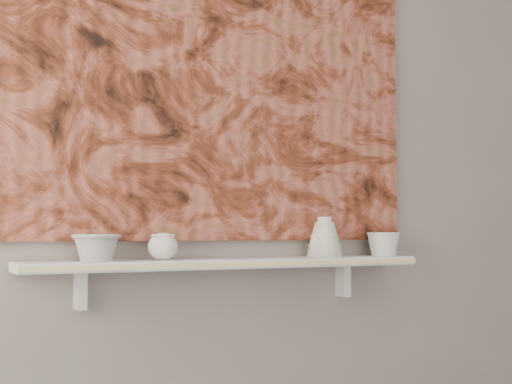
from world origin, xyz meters
TOP-DOWN VIEW (x-y plane):
  - wall_back at (0.00, 1.60)m, footprint 3.60×0.00m
  - shelf at (0.00, 1.51)m, footprint 1.40×0.18m
  - shelf_stripe at (0.00, 1.41)m, footprint 1.40×0.01m
  - bracket_left at (-0.49, 1.57)m, footprint 0.03×0.06m
  - bracket_right at (0.49, 1.57)m, footprint 0.03×0.06m
  - painting at (0.00, 1.59)m, footprint 1.50×0.02m
  - house_motif at (0.45, 1.57)m, footprint 0.09×0.00m
  - bowl_grey at (-0.46, 1.51)m, footprint 0.19×0.19m
  - cup_cream at (-0.24, 1.51)m, footprint 0.11×0.11m
  - bell_vessel at (0.37, 1.51)m, footprint 0.16×0.16m
  - bowl_white at (0.63, 1.51)m, footprint 0.14×0.14m

SIDE VIEW (x-z plane):
  - bracket_left at x=-0.49m, z-range 0.78..0.90m
  - bracket_right at x=0.49m, z-range 0.78..0.90m
  - shelf at x=0.00m, z-range 0.90..0.93m
  - shelf_stripe at x=0.00m, z-range 0.91..0.92m
  - cup_cream at x=-0.24m, z-range 0.93..1.02m
  - bowl_grey at x=-0.46m, z-range 0.93..1.02m
  - bowl_white at x=0.63m, z-range 0.93..1.02m
  - bell_vessel at x=0.37m, z-range 0.93..1.08m
  - house_motif at x=0.45m, z-range 1.19..1.27m
  - wall_back at x=0.00m, z-range -0.45..3.15m
  - painting at x=0.00m, z-range 0.99..2.09m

